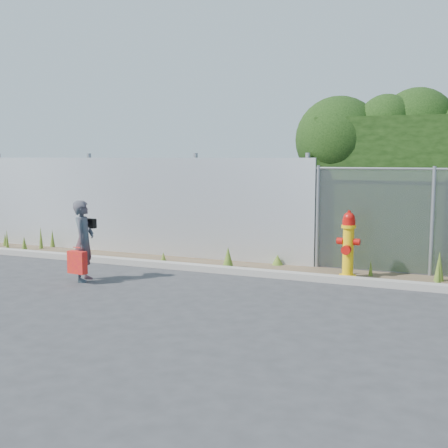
% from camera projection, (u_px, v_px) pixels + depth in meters
% --- Properties ---
extents(ground, '(80.00, 80.00, 0.00)m').
position_uv_depth(ground, '(207.00, 297.00, 8.96)').
color(ground, '#313134').
rests_on(ground, ground).
extents(curb, '(16.00, 0.22, 0.12)m').
position_uv_depth(curb, '(247.00, 272.00, 10.60)').
color(curb, gray).
rests_on(curb, ground).
extents(weed_strip, '(16.00, 1.28, 0.55)m').
position_uv_depth(weed_strip, '(320.00, 268.00, 10.75)').
color(weed_strip, '#4F3E2D').
rests_on(weed_strip, ground).
extents(corrugated_fence, '(8.50, 0.21, 2.30)m').
position_uv_depth(corrugated_fence, '(133.00, 206.00, 12.83)').
color(corrugated_fence, silver).
rests_on(corrugated_fence, ground).
extents(fire_hydrant, '(0.42, 0.38, 1.25)m').
position_uv_depth(fire_hydrant, '(348.00, 246.00, 10.22)').
color(fire_hydrant, yellow).
rests_on(fire_hydrant, ground).
extents(woman, '(0.49, 0.61, 1.45)m').
position_uv_depth(woman, '(84.00, 241.00, 10.03)').
color(woman, '#105F69').
rests_on(woman, ground).
extents(red_tote_bag, '(0.36, 0.13, 0.47)m').
position_uv_depth(red_tote_bag, '(77.00, 262.00, 9.84)').
color(red_tote_bag, red).
extents(black_shoulder_bag, '(0.23, 0.10, 0.17)m').
position_uv_depth(black_shoulder_bag, '(90.00, 223.00, 10.21)').
color(black_shoulder_bag, black).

